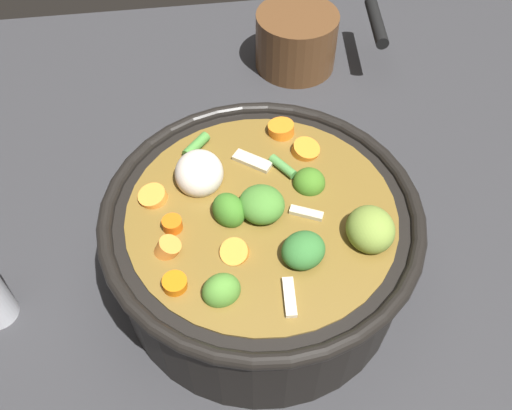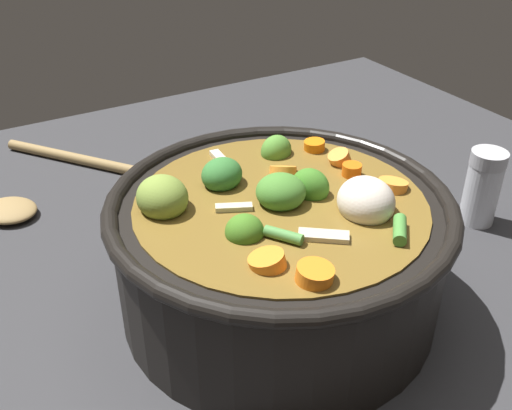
{
  "view_description": "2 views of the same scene",
  "coord_description": "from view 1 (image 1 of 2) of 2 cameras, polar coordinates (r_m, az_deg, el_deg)",
  "views": [
    {
      "loc": [
        -0.05,
        -0.31,
        0.51
      ],
      "look_at": [
        -0.0,
        0.02,
        0.1
      ],
      "focal_mm": 38.23,
      "sensor_mm": 36.0,
      "label": 1
    },
    {
      "loc": [
        0.24,
        0.37,
        0.38
      ],
      "look_at": [
        0.01,
        -0.02,
        0.11
      ],
      "focal_mm": 42.13,
      "sensor_mm": 36.0,
      "label": 2
    }
  ],
  "objects": [
    {
      "name": "ground_plane",
      "position": [
        0.6,
        0.5,
        -7.36
      ],
      "size": [
        1.1,
        1.1,
        0.0
      ],
      "primitive_type": "plane",
      "color": "#2D2D30"
    },
    {
      "name": "small_saucepan",
      "position": [
        0.84,
        4.45,
        16.84
      ],
      "size": [
        0.19,
        0.13,
        0.08
      ],
      "color": "brown",
      "rests_on": "ground_plane"
    },
    {
      "name": "cooking_pot",
      "position": [
        0.55,
        0.54,
        -3.92
      ],
      "size": [
        0.31,
        0.31,
        0.14
      ],
      "color": "black",
      "rests_on": "ground_plane"
    }
  ]
}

